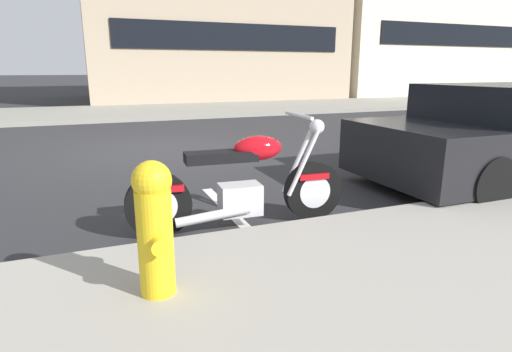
% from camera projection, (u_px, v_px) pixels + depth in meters
% --- Properties ---
extents(ground_plane, '(260.00, 260.00, 0.00)m').
position_uv_depth(ground_plane, '(166.00, 149.00, 8.20)').
color(ground_plane, '#28282B').
extents(sidewalk_far_curb, '(120.00, 5.00, 0.14)m').
position_uv_depth(sidewalk_far_curb, '(403.00, 102.00, 19.01)').
color(sidewalk_far_curb, gray).
rests_on(sidewalk_far_curb, ground).
extents(parking_stall_stripe, '(0.12, 2.20, 0.01)m').
position_uv_depth(parking_stall_stripe, '(234.00, 215.00, 4.46)').
color(parking_stall_stripe, silver).
rests_on(parking_stall_stripe, ground).
extents(parked_motorcycle, '(2.17, 0.62, 1.10)m').
position_uv_depth(parked_motorcycle, '(243.00, 186.00, 4.04)').
color(parked_motorcycle, black).
rests_on(parked_motorcycle, ground).
extents(fire_hydrant, '(0.24, 0.36, 0.86)m').
position_uv_depth(fire_hydrant, '(155.00, 225.00, 2.55)').
color(fire_hydrant, gold).
rests_on(fire_hydrant, sidewalk_near_curb).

